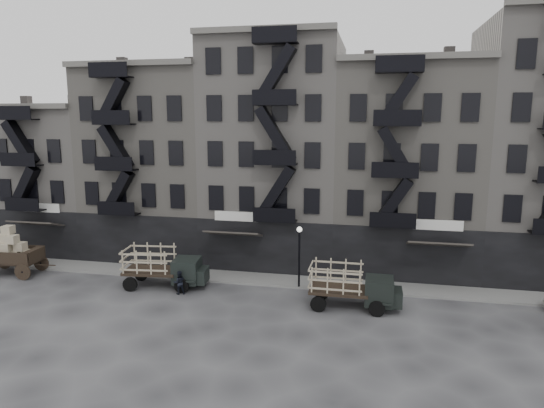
% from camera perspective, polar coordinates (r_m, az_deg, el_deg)
% --- Properties ---
extents(ground, '(140.00, 140.00, 0.00)m').
position_cam_1_polar(ground, '(31.41, -3.08, -11.12)').
color(ground, '#38383A').
rests_on(ground, ground).
extents(sidewalk, '(55.00, 2.50, 0.15)m').
position_cam_1_polar(sidewalk, '(34.80, -1.48, -8.79)').
color(sidewalk, slate).
rests_on(sidewalk, ground).
extents(building_west, '(10.00, 11.35, 13.20)m').
position_cam_1_polar(building_west, '(47.32, -23.99, 2.83)').
color(building_west, gray).
rests_on(building_west, ground).
extents(building_midwest, '(10.00, 11.35, 16.20)m').
position_cam_1_polar(building_midwest, '(42.10, -12.99, 4.68)').
color(building_midwest, gray).
rests_on(building_midwest, ground).
extents(building_center, '(10.00, 11.35, 18.20)m').
position_cam_1_polar(building_center, '(38.90, 0.53, 5.97)').
color(building_center, gray).
rests_on(building_center, ground).
extents(building_mideast, '(10.00, 11.35, 16.20)m').
position_cam_1_polar(building_mideast, '(38.32, 15.39, 4.03)').
color(building_mideast, gray).
rests_on(building_mideast, ground).
extents(lamp_post, '(0.36, 0.36, 4.28)m').
position_cam_1_polar(lamp_post, '(32.36, 3.23, -5.27)').
color(lamp_post, black).
rests_on(lamp_post, ground).
extents(wagon, '(4.40, 2.58, 3.60)m').
position_cam_1_polar(wagon, '(40.25, -28.48, -4.48)').
color(wagon, black).
rests_on(wagon, ground).
extents(stake_truck_west, '(5.77, 2.83, 2.80)m').
position_cam_1_polar(stake_truck_west, '(33.82, -12.71, -6.91)').
color(stake_truck_west, black).
rests_on(stake_truck_west, ground).
extents(stake_truck_east, '(5.48, 2.31, 2.74)m').
position_cam_1_polar(stake_truck_east, '(29.94, 9.40, -9.17)').
color(stake_truck_east, black).
rests_on(stake_truck_east, ground).
extents(pedestrian_mid, '(0.94, 0.85, 1.56)m').
position_cam_1_polar(pedestrian_mid, '(32.54, -10.86, -9.06)').
color(pedestrian_mid, black).
rests_on(pedestrian_mid, ground).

